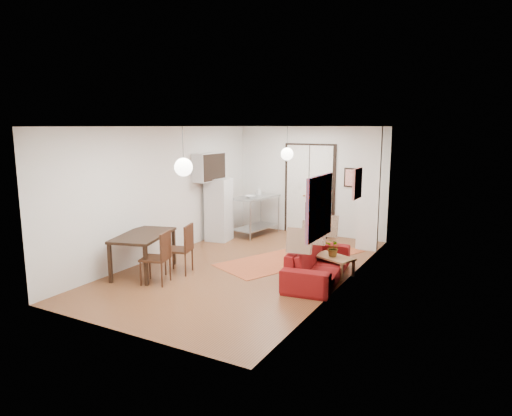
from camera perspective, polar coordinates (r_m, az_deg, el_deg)
The scene contains 27 objects.
floor at distance 9.62m, azimuth -1.32°, elevation -7.39°, with size 7.00×7.00×0.00m, color brown.
ceiling at distance 9.17m, azimuth -1.39°, elevation 10.16°, with size 4.20×7.00×0.02m, color white.
wall_back at distance 12.41m, azimuth 6.78°, elevation 3.40°, with size 4.20×0.02×2.90m, color silver.
wall_front at distance 6.55m, azimuth -16.90°, elevation -3.12°, with size 4.20×0.02×2.90m, color silver.
wall_left at distance 10.48m, azimuth -11.35°, elevation 2.02°, with size 0.02×7.00×2.90m, color silver.
wall_right at distance 8.44m, azimuth 11.08°, elevation 0.07°, with size 0.02×7.00×2.90m, color silver.
double_doors at distance 12.40m, azimuth 6.68°, elevation 2.23°, with size 1.44×0.06×2.50m, color white.
stub_partition at distance 10.93m, azimuth 13.92°, elevation 2.25°, with size 0.50×0.10×2.90m, color silver.
wall_cabinet at distance 11.51m, azimuth -5.92°, elevation 5.14°, with size 0.35×1.00×0.70m, color silver.
painting_popart at distance 7.25m, azimuth 7.92°, elevation 0.11°, with size 0.05×1.00×1.00m, color red.
painting_abstract at distance 9.16m, azimuth 12.54°, elevation 3.01°, with size 0.05×0.50×0.60m, color #F1E2C9.
poster_back at distance 11.98m, azimuth 11.86°, elevation 3.73°, with size 0.40×0.03×0.50m, color red.
print_left at distance 12.00m, azimuth -5.16°, elevation 5.60°, with size 0.03×0.44×0.54m, color #A66345.
pendant_back at distance 10.96m, azimuth 3.91°, elevation 6.75°, with size 0.30×0.30×0.80m.
pendant_front at distance 7.53m, azimuth -9.05°, elevation 5.07°, with size 0.30×0.30×0.80m.
kilim_rug at distance 10.29m, azimuth 4.52°, elevation -6.21°, with size 1.29×3.45×0.01m, color #B5522D.
sofa at distance 8.88m, azimuth 7.78°, elevation -6.79°, with size 2.23×0.87×0.65m, color maroon.
coffee_table at distance 9.24m, azimuth 9.64°, elevation -6.26°, with size 0.92×0.71×0.36m.
potted_plant at distance 9.18m, azimuth 9.68°, elevation -4.92°, with size 0.32×0.27×0.35m, color #2A5B29.
kitchen_counter at distance 12.27m, azimuth -0.03°, elevation -0.11°, with size 0.87×1.46×1.05m.
bowl at distance 11.95m, azimuth -0.72°, elevation 1.44°, with size 0.25×0.25×0.06m, color white.
soap_bottle at distance 12.44m, azimuth 0.33°, elevation 2.15°, with size 0.10×0.10×0.22m, color #508DAE.
fridge at distance 11.70m, azimuth -4.67°, elevation -0.20°, with size 0.56×0.56×1.60m, color silver.
dining_table at distance 9.33m, azimuth -13.91°, elevation -3.71°, with size 1.21×1.63×0.80m.
dining_chair_near at distance 9.31m, azimuth -9.27°, elevation -4.43°, with size 0.59×0.73×0.99m.
dining_chair_far at distance 8.79m, azimuth -12.08°, elevation -5.41°, with size 0.59×0.73×0.99m.
black_side_chair at distance 11.96m, azimuth 7.78°, elevation -1.10°, with size 0.48×0.48×0.99m.
Camera 1 is at (4.60, -7.93, 2.91)m, focal length 32.00 mm.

